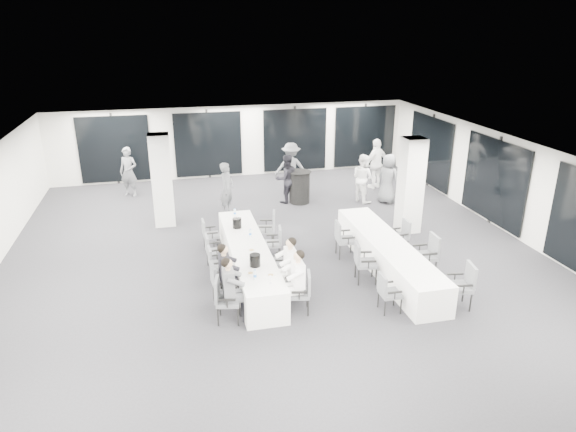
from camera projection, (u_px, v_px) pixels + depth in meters
name	position (u px, v px, depth m)	size (l,w,h in m)	color
room	(299.00, 193.00, 14.22)	(14.04, 16.04, 2.84)	#242328
column_left	(162.00, 180.00, 15.32)	(0.60, 0.60, 2.80)	silver
column_right	(410.00, 185.00, 14.83)	(0.60, 0.60, 2.80)	silver
banquet_table_main	(249.00, 260.00, 12.56)	(0.90, 5.00, 0.75)	silver
banquet_table_side	(387.00, 256.00, 12.77)	(0.90, 5.00, 0.75)	silver
cocktail_table	(299.00, 187.00, 17.50)	(0.80, 0.80, 1.10)	black
chair_main_left_near	(224.00, 297.00, 10.49)	(0.58, 0.61, 0.97)	#4C4F53
chair_main_left_second	(220.00, 282.00, 11.10)	(0.54, 0.59, 0.98)	#4C4F53
chair_main_left_mid	(215.00, 262.00, 12.15)	(0.46, 0.51, 0.87)	#4C4F53
chair_main_left_fourth	(212.00, 250.00, 12.80)	(0.47, 0.52, 0.89)	#4C4F53
chair_main_left_far	(208.00, 233.00, 13.87)	(0.45, 0.50, 0.86)	#4C4F53
chair_main_right_near	(303.00, 290.00, 10.85)	(0.55, 0.57, 0.91)	#4C4F53
chair_main_right_second	(295.00, 276.00, 11.48)	(0.51, 0.55, 0.89)	#4C4F53
chair_main_right_mid	(285.00, 259.00, 12.31)	(0.54, 0.56, 0.88)	#4C4F53
chair_main_right_fourth	(275.00, 241.00, 13.35)	(0.49, 0.53, 0.86)	#4C4F53
chair_main_right_far	(269.00, 226.00, 14.14)	(0.59, 0.62, 0.97)	#4C4F53
chair_side_left_near	(387.00, 291.00, 10.87)	(0.44, 0.50, 0.87)	#4C4F53
chair_side_left_mid	(363.00, 260.00, 12.12)	(0.57, 0.61, 0.98)	#4C4F53
chair_side_left_far	(343.00, 237.00, 13.43)	(0.53, 0.58, 0.97)	#4C4F53
chair_side_right_near	(463.00, 283.00, 11.01)	(0.59, 0.63, 1.01)	#4C4F53
chair_side_right_mid	(428.00, 252.00, 12.45)	(0.54, 0.60, 1.03)	#4C4F53
chair_side_right_far	(402.00, 234.00, 13.78)	(0.45, 0.50, 0.87)	#4C4F53
seated_guest_a	(232.00, 285.00, 10.42)	(0.50, 0.38, 1.44)	#56585D
seated_guest_b	(227.00, 270.00, 11.06)	(0.50, 0.38, 1.44)	black
seated_guest_c	(295.00, 278.00, 10.72)	(0.50, 0.38, 1.44)	white
seated_guest_d	(288.00, 264.00, 11.35)	(0.50, 0.38, 1.44)	white
standing_guest_a	(227.00, 185.00, 16.33)	(0.70, 0.57, 1.93)	#56585D
standing_guest_b	(286.00, 176.00, 17.38)	(0.92, 0.56, 1.91)	black
standing_guest_c	(291.00, 164.00, 18.50)	(1.33, 0.68, 2.05)	#56585D
standing_guest_d	(377.00, 160.00, 18.92)	(1.24, 0.69, 2.10)	white
standing_guest_e	(388.00, 175.00, 17.37)	(0.93, 0.57, 1.92)	#56585D
standing_guest_g	(128.00, 169.00, 18.06)	(0.72, 0.58, 1.99)	#56585D
standing_guest_h	(363.00, 175.00, 17.50)	(0.91, 0.55, 1.88)	white
ice_bucket_near	(255.00, 260.00, 11.35)	(0.24, 0.24, 0.28)	black
ice_bucket_far	(237.00, 223.00, 13.46)	(0.23, 0.23, 0.27)	black
water_bottle_a	(255.00, 275.00, 10.76)	(0.07, 0.07, 0.22)	silver
water_bottle_b	(250.00, 233.00, 12.91)	(0.06, 0.06, 0.20)	silver
water_bottle_c	(235.00, 212.00, 14.31)	(0.06, 0.06, 0.20)	silver
plate_a	(250.00, 273.00, 11.04)	(0.18, 0.18, 0.03)	white
plate_b	(271.00, 275.00, 10.96)	(0.19, 0.19, 0.03)	white
plate_c	(252.00, 250.00, 12.15)	(0.18, 0.18, 0.03)	white
wine_glass	(270.00, 277.00, 10.59)	(0.07, 0.07, 0.18)	silver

